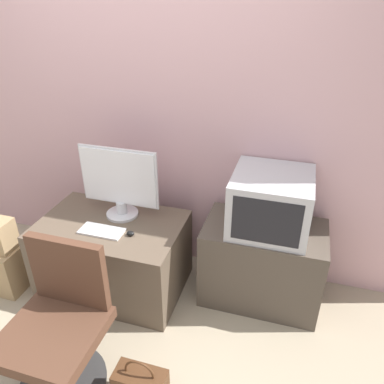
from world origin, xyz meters
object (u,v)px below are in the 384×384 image
at_px(crt_tv, 271,202).
at_px(cardboard_box_lower, 6,267).
at_px(office_chair, 59,329).
at_px(mouse, 130,233).
at_px(keyboard, 102,231).
at_px(main_monitor, 119,182).

height_order(crt_tv, cardboard_box_lower, crt_tv).
bearing_deg(cardboard_box_lower, office_chair, -31.61).
bearing_deg(office_chair, mouse, 79.85).
relative_size(keyboard, crt_tv, 0.59).
bearing_deg(crt_tv, cardboard_box_lower, -165.74).
xyz_separation_m(main_monitor, cardboard_box_lower, (-0.81, -0.37, -0.64)).
xyz_separation_m(crt_tv, cardboard_box_lower, (-1.84, -0.47, -0.61)).
xyz_separation_m(mouse, crt_tv, (0.86, 0.31, 0.21)).
distance_m(main_monitor, office_chair, 1.00).
bearing_deg(cardboard_box_lower, crt_tv, 14.26).
height_order(main_monitor, keyboard, main_monitor).
height_order(keyboard, mouse, mouse).
distance_m(mouse, office_chair, 0.72).
height_order(keyboard, crt_tv, crt_tv).
bearing_deg(office_chair, main_monitor, 92.70).
bearing_deg(crt_tv, main_monitor, -174.84).
distance_m(mouse, cardboard_box_lower, 1.07).
distance_m(keyboard, crt_tv, 1.14).
bearing_deg(crt_tv, keyboard, -162.78).
xyz_separation_m(keyboard, cardboard_box_lower, (-0.77, -0.14, -0.39)).
distance_m(keyboard, mouse, 0.20).
relative_size(office_chair, cardboard_box_lower, 2.40).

